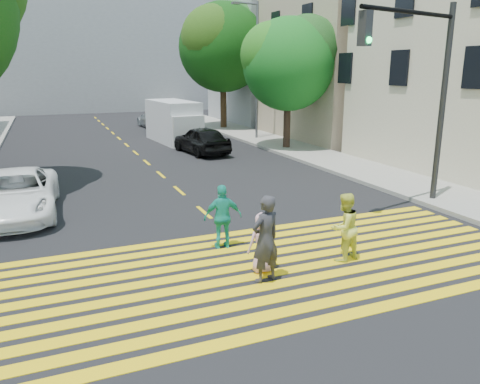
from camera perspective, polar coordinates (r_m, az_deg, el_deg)
ground at (r=9.89m, az=6.82°, el=-12.00°), size 120.00×120.00×0.00m
sidewalk_right at (r=26.45m, az=7.10°, el=5.10°), size 3.00×60.00×0.15m
crosswalk at (r=10.90m, az=3.52°, el=-9.25°), size 13.40×5.30×0.01m
lane_line at (r=30.80m, az=-14.11°, el=5.99°), size 0.12×34.40×0.01m
building_right_tan at (r=32.99m, az=14.05°, el=15.26°), size 10.00×10.00×10.00m
building_right_grey at (r=42.38m, az=4.93°, el=15.40°), size 10.00×10.00×10.00m
backdrop_block at (r=55.86m, az=-18.68°, el=15.56°), size 30.00×8.00×12.00m
tree_right_near at (r=26.69m, az=6.09°, el=15.79°), size 6.84×6.63×7.36m
tree_right_far at (r=36.23m, az=-2.03°, el=17.75°), size 8.47×8.43×9.43m
pedestrian_man at (r=9.94m, az=3.13°, el=-5.75°), size 0.80×0.63×1.92m
pedestrian_woman at (r=11.32m, az=12.58°, el=-4.21°), size 0.92×0.79×1.65m
pedestrian_child at (r=10.49m, az=2.77°, el=-6.19°), size 0.68×0.45×1.38m
pedestrian_extra at (r=11.82m, az=-2.10°, el=-3.05°), size 1.02×0.53×1.66m
white_sedan at (r=16.03m, az=-25.62°, el=-0.22°), size 2.60×5.16×1.40m
dark_car_near at (r=25.55m, az=-4.73°, el=6.36°), size 2.30×4.57×1.49m
silver_car at (r=37.72m, az=-10.42°, el=8.73°), size 2.15×4.73×1.34m
dark_car_parked at (r=35.50m, az=-7.15°, el=8.54°), size 2.04×4.39×1.39m
white_van at (r=29.86m, az=-7.99°, el=8.36°), size 2.46×5.55×2.55m
traffic_signal at (r=15.87m, az=21.51°, el=12.81°), size 4.32×1.32×6.46m
street_lamp at (r=30.25m, az=1.82°, el=15.50°), size 1.91×0.52×8.47m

